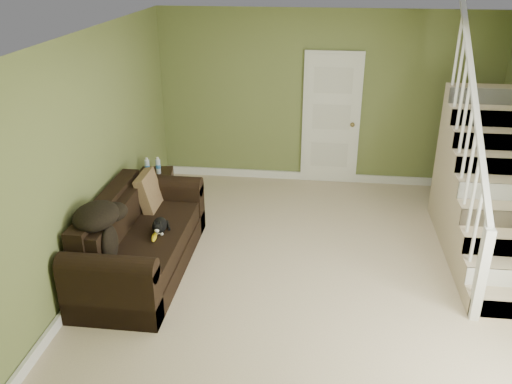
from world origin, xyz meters
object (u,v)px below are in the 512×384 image
(sofa, at_px, (138,243))
(side_table, at_px, (156,191))
(cat, at_px, (159,226))
(banana, at_px, (154,237))

(sofa, height_order, side_table, sofa)
(sofa, bearing_deg, cat, 5.31)
(side_table, height_order, cat, side_table)
(cat, relative_size, banana, 2.15)
(side_table, relative_size, banana, 3.99)
(banana, bearing_deg, side_table, 98.00)
(banana, bearing_deg, sofa, 141.10)
(sofa, relative_size, cat, 5.18)
(sofa, bearing_deg, banana, -30.33)
(sofa, relative_size, banana, 11.13)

